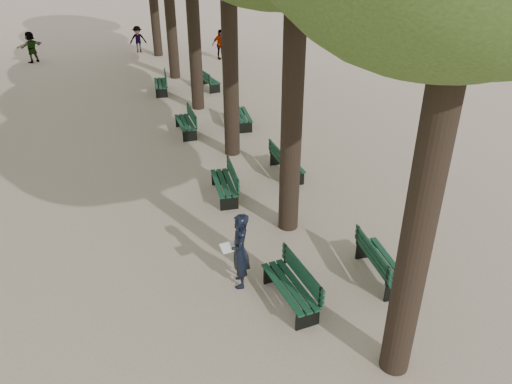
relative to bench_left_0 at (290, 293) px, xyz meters
name	(u,v)px	position (x,y,z in m)	size (l,w,h in m)	color
ground	(277,313)	(-0.37, -0.20, -0.27)	(120.00, 120.00, 0.00)	tan
bench_left_0	(290,293)	(0.00, 0.00, 0.00)	(0.68, 1.83, 0.92)	black
bench_left_1	(224,188)	(0.00, 4.92, 0.00)	(0.77, 1.85, 0.92)	black
bench_left_2	(186,127)	(0.00, 10.11, 0.00)	(0.63, 1.82, 0.92)	black
bench_left_3	(161,87)	(0.00, 15.49, 0.00)	(0.80, 1.86, 0.92)	black
bench_right_0	(381,268)	(2.27, 0.11, 0.00)	(0.78, 1.85, 0.92)	black
bench_right_1	(287,167)	(2.27, 5.63, 0.00)	(0.59, 1.81, 0.92)	black
bench_right_2	(242,119)	(2.27, 10.20, 0.00)	(0.81, 1.86, 0.92)	black
bench_right_3	(209,83)	(2.27, 15.35, 0.00)	(0.80, 1.86, 0.92)	black
man_with_map	(240,251)	(-0.79, 0.95, 0.62)	(0.70, 0.78, 1.79)	black
pedestrian_c	(220,44)	(4.39, 20.73, 0.56)	(0.98, 0.33, 1.67)	#262628
pedestrian_b	(138,39)	(0.16, 23.99, 0.50)	(1.00, 0.31, 1.55)	#262628
pedestrian_e	(31,47)	(-5.81, 23.56, 0.58)	(1.58, 0.34, 1.70)	#262628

